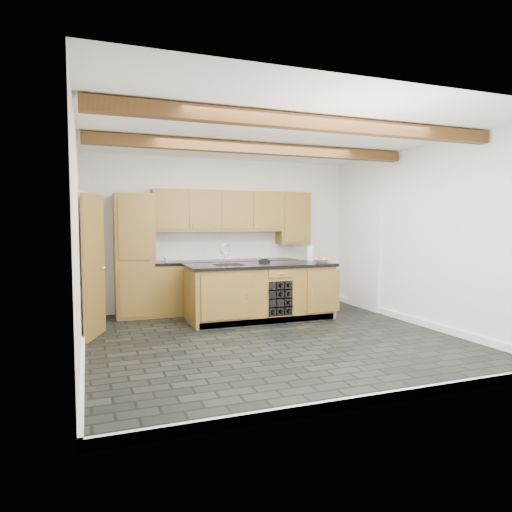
% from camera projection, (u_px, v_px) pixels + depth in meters
% --- Properties ---
extents(ground, '(5.00, 5.00, 0.00)m').
position_uv_depth(ground, '(273.00, 338.00, 6.35)').
color(ground, black).
rests_on(ground, ground).
extents(room_shell, '(5.01, 5.00, 5.00)m').
position_uv_depth(room_shell, '(254.00, 228.00, 6.71)').
color(room_shell, white).
rests_on(room_shell, ground).
extents(back_cabinetry, '(3.65, 0.62, 2.20)m').
position_uv_depth(back_cabinetry, '(207.00, 258.00, 8.24)').
color(back_cabinetry, olive).
rests_on(back_cabinetry, ground).
extents(island, '(2.48, 0.96, 0.93)m').
position_uv_depth(island, '(261.00, 291.00, 7.63)').
color(island, olive).
rests_on(island, ground).
extents(faucet, '(0.45, 0.40, 0.34)m').
position_uv_depth(faucet, '(228.00, 262.00, 7.44)').
color(faucet, black).
rests_on(faucet, island).
extents(kitchen_scale, '(0.20, 0.13, 0.06)m').
position_uv_depth(kitchen_scale, '(264.00, 261.00, 7.86)').
color(kitchen_scale, black).
rests_on(kitchen_scale, island).
extents(fruit_bowl, '(0.34, 0.34, 0.06)m').
position_uv_depth(fruit_bowl, '(322.00, 261.00, 7.83)').
color(fruit_bowl, beige).
rests_on(fruit_bowl, island).
extents(fruit_cluster, '(0.16, 0.17, 0.07)m').
position_uv_depth(fruit_cluster, '(322.00, 259.00, 7.83)').
color(fruit_cluster, '#AD2D17').
rests_on(fruit_cluster, fruit_bowl).
extents(paper_towel, '(0.13, 0.13, 0.26)m').
position_uv_depth(paper_towel, '(310.00, 253.00, 8.31)').
color(paper_towel, white).
rests_on(paper_towel, island).
extents(mug, '(0.11, 0.11, 0.09)m').
position_uv_depth(mug, '(166.00, 259.00, 7.92)').
color(mug, white).
rests_on(mug, back_cabinetry).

